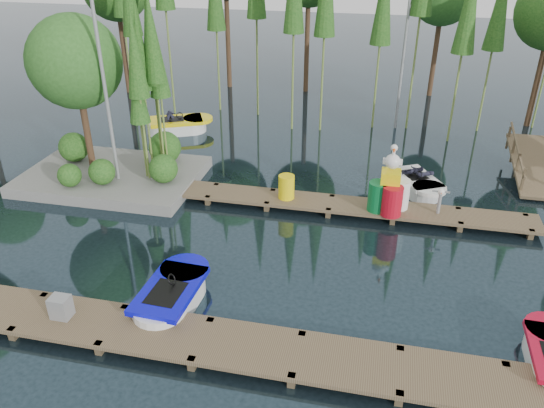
% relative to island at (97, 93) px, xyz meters
% --- Properties ---
extents(ground_plane, '(90.00, 90.00, 0.00)m').
position_rel_island_xyz_m(ground_plane, '(6.30, -3.29, -3.18)').
color(ground_plane, '#1E2F38').
extents(near_dock, '(18.00, 1.50, 0.50)m').
position_rel_island_xyz_m(near_dock, '(6.30, -7.79, -2.95)').
color(near_dock, brown).
rests_on(near_dock, ground).
extents(far_dock, '(15.00, 1.20, 0.50)m').
position_rel_island_xyz_m(far_dock, '(7.30, -0.79, -2.95)').
color(far_dock, brown).
rests_on(far_dock, ground).
extents(island, '(6.20, 4.20, 6.75)m').
position_rel_island_xyz_m(island, '(0.00, 0.00, 0.00)').
color(island, slate).
rests_on(island, ground).
extents(lamp_island, '(0.30, 0.30, 7.25)m').
position_rel_island_xyz_m(lamp_island, '(0.80, -0.79, 1.08)').
color(lamp_island, gray).
rests_on(lamp_island, ground).
extents(lamp_rear, '(0.30, 0.30, 7.25)m').
position_rel_island_xyz_m(lamp_rear, '(10.30, 7.71, 1.08)').
color(lamp_rear, gray).
rests_on(lamp_rear, ground).
extents(ramp, '(1.50, 3.94, 1.49)m').
position_rel_island_xyz_m(ramp, '(15.30, 3.21, -2.60)').
color(ramp, brown).
rests_on(ramp, ground).
extents(boat_blue, '(1.38, 2.83, 0.94)m').
position_rel_island_xyz_m(boat_blue, '(5.09, -6.52, -2.91)').
color(boat_blue, white).
rests_on(boat_blue, ground).
extents(boat_yellow_far, '(3.22, 2.43, 1.47)m').
position_rel_island_xyz_m(boat_yellow_far, '(0.74, 5.05, -2.87)').
color(boat_yellow_far, white).
rests_on(boat_yellow_far, ground).
extents(boat_white_far, '(2.19, 2.75, 1.19)m').
position_rel_island_xyz_m(boat_white_far, '(11.12, 1.28, -2.92)').
color(boat_white_far, white).
rests_on(boat_white_far, ground).
extents(utility_cabinet, '(0.44, 0.37, 0.54)m').
position_rel_island_xyz_m(utility_cabinet, '(2.91, -7.79, -2.61)').
color(utility_cabinet, gray).
rests_on(utility_cabinet, near_dock).
extents(yellow_barrel, '(0.53, 0.53, 0.80)m').
position_rel_island_xyz_m(yellow_barrel, '(6.84, -0.79, -2.48)').
color(yellow_barrel, yellow).
rests_on(yellow_barrel, far_dock).
extents(drum_cluster, '(1.28, 1.18, 2.21)m').
position_rel_island_xyz_m(drum_cluster, '(10.17, -0.95, -2.23)').
color(drum_cluster, '#0B662E').
rests_on(drum_cluster, far_dock).
extents(seagull_post, '(0.54, 0.29, 0.86)m').
position_rel_island_xyz_m(seagull_post, '(11.70, -0.79, -2.30)').
color(seagull_post, gray).
rests_on(seagull_post, far_dock).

